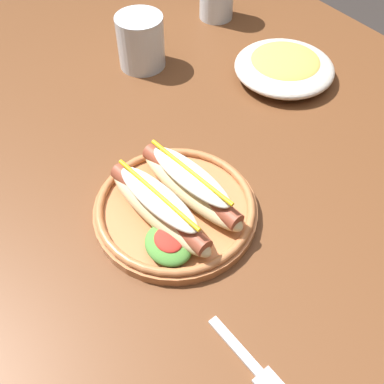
% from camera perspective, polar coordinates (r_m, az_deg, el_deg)
% --- Properties ---
extents(ground_plane, '(8.00, 8.00, 0.00)m').
position_cam_1_polar(ground_plane, '(1.38, 2.58, -17.70)').
color(ground_plane, '#2D2826').
extents(dining_table, '(1.49, 1.02, 0.74)m').
position_cam_1_polar(dining_table, '(0.82, 4.17, 0.15)').
color(dining_table, brown).
rests_on(dining_table, ground_plane).
extents(hot_dog_plate, '(0.24, 0.24, 0.08)m').
position_cam_1_polar(hot_dog_plate, '(0.65, -2.15, -1.57)').
color(hot_dog_plate, '#B77042').
rests_on(hot_dog_plate, dining_table).
extents(fork, '(0.12, 0.03, 0.00)m').
position_cam_1_polar(fork, '(0.57, 7.46, -20.57)').
color(fork, silver).
rests_on(fork, dining_table).
extents(extra_cup, '(0.09, 0.09, 0.10)m').
position_cam_1_polar(extra_cup, '(0.93, -6.43, 18.21)').
color(extra_cup, silver).
rests_on(extra_cup, dining_table).
extents(side_bowl, '(0.19, 0.19, 0.05)m').
position_cam_1_polar(side_bowl, '(0.92, 11.50, 15.17)').
color(side_bowl, silver).
rests_on(side_bowl, dining_table).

